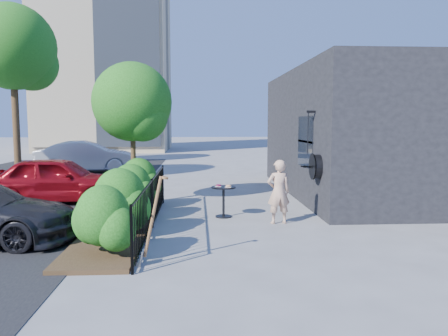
{
  "coord_description": "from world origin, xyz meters",
  "views": [
    {
      "loc": [
        -0.48,
        -9.58,
        2.34
      ],
      "look_at": [
        0.17,
        1.2,
        1.2
      ],
      "focal_mm": 35.0,
      "sensor_mm": 36.0,
      "label": 1
    }
  ],
  "objects": [
    {
      "name": "patio_tree",
      "position": [
        -2.24,
        2.76,
        2.76
      ],
      "size": [
        2.2,
        2.2,
        3.94
      ],
      "color": "#3F2B19",
      "rests_on": "ground"
    },
    {
      "name": "shovel",
      "position": [
        -1.26,
        -2.56,
        0.66
      ],
      "size": [
        0.5,
        0.2,
        1.5
      ],
      "color": "brown",
      "rests_on": "ground"
    },
    {
      "name": "ground",
      "position": [
        0.0,
        0.0,
        0.0
      ],
      "size": [
        120.0,
        120.0,
        0.0
      ],
      "primitive_type": "plane",
      "color": "gray",
      "rests_on": "ground"
    },
    {
      "name": "shop_building",
      "position": [
        5.5,
        4.5,
        2.0
      ],
      "size": [
        6.22,
        9.0,
        4.0
      ],
      "color": "black",
      "rests_on": "ground"
    },
    {
      "name": "car_red",
      "position": [
        -4.56,
        3.26,
        0.68
      ],
      "size": [
        3.98,
        1.64,
        1.35
      ],
      "primitive_type": "imported",
      "rotation": [
        0.0,
        0.0,
        1.58
      ],
      "color": "maroon",
      "rests_on": "ground"
    },
    {
      "name": "shrubs",
      "position": [
        -2.1,
        0.1,
        0.7
      ],
      "size": [
        1.1,
        5.6,
        1.24
      ],
      "color": "#195112",
      "rests_on": "ground"
    },
    {
      "name": "fence",
      "position": [
        -1.5,
        0.0,
        0.56
      ],
      "size": [
        0.05,
        6.05,
        1.1
      ],
      "color": "black",
      "rests_on": "ground"
    },
    {
      "name": "cafe_table",
      "position": [
        0.14,
        1.01,
        0.52
      ],
      "size": [
        0.6,
        0.6,
        0.81
      ],
      "rotation": [
        0.0,
        0.0,
        -0.28
      ],
      "color": "black",
      "rests_on": "ground"
    },
    {
      "name": "street_tree_far",
      "position": [
        -9.94,
        13.96,
        5.92
      ],
      "size": [
        4.4,
        4.4,
        8.28
      ],
      "color": "#3F2B19",
      "rests_on": "ground"
    },
    {
      "name": "planting_bed",
      "position": [
        -2.2,
        0.0,
        0.04
      ],
      "size": [
        1.3,
        6.0,
        0.08
      ],
      "primitive_type": "cube",
      "color": "#382616",
      "rests_on": "ground"
    },
    {
      "name": "woman",
      "position": [
        1.37,
        0.25,
        0.74
      ],
      "size": [
        0.58,
        0.41,
        1.48
      ],
      "primitive_type": "imported",
      "rotation": [
        0.0,
        0.0,
        3.25
      ],
      "color": "tan",
      "rests_on": "ground"
    },
    {
      "name": "car_silver",
      "position": [
        -5.65,
        11.0,
        0.74
      ],
      "size": [
        4.66,
        2.19,
        1.48
      ],
      "primitive_type": "imported",
      "rotation": [
        0.0,
        0.0,
        1.72
      ],
      "color": "silver",
      "rests_on": "ground"
    }
  ]
}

